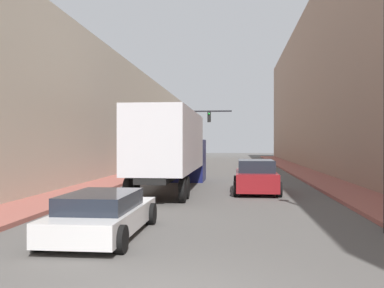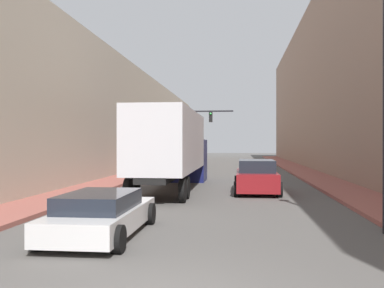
# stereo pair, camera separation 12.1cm
# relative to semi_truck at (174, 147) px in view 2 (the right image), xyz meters

# --- Properties ---
(sidewalk_right) EXTENTS (2.39, 80.00, 0.15)m
(sidewalk_right) POSITION_rel_semi_truck_xyz_m (8.76, 14.06, -2.16)
(sidewalk_right) COLOR #9E564C
(sidewalk_right) RESTS_ON ground
(sidewalk_left) EXTENTS (2.39, 80.00, 0.15)m
(sidewalk_left) POSITION_rel_semi_truck_xyz_m (-4.31, 14.06, -2.16)
(sidewalk_left) COLOR #9E564C
(sidewalk_left) RESTS_ON ground
(building_right) EXTENTS (6.00, 80.00, 15.51)m
(building_right) POSITION_rel_semi_truck_xyz_m (12.96, 14.06, 5.52)
(building_right) COLOR #997A66
(building_right) RESTS_ON ground
(building_left) EXTENTS (6.00, 80.00, 9.25)m
(building_left) POSITION_rel_semi_truck_xyz_m (-8.51, 14.06, 2.39)
(building_left) COLOR #BCB29E
(building_left) RESTS_ON ground
(semi_truck) EXTENTS (2.59, 12.78, 4.04)m
(semi_truck) POSITION_rel_semi_truck_xyz_m (0.00, 0.00, 0.00)
(semi_truck) COLOR silver
(semi_truck) RESTS_ON ground
(sedan_car) EXTENTS (2.12, 4.75, 1.17)m
(sedan_car) POSITION_rel_semi_truck_xyz_m (-0.16, -11.51, -1.66)
(sedan_car) COLOR silver
(sedan_car) RESTS_ON ground
(suv_car) EXTENTS (2.19, 4.84, 1.63)m
(suv_car) POSITION_rel_semi_truck_xyz_m (4.31, -1.04, -1.46)
(suv_car) COLOR maroon
(suv_car) RESTS_ON ground
(traffic_signal_gantry) EXTENTS (6.03, 0.35, 5.55)m
(traffic_signal_gantry) POSITION_rel_semi_truck_xyz_m (-1.47, 14.89, 1.63)
(traffic_signal_gantry) COLOR black
(traffic_signal_gantry) RESTS_ON ground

